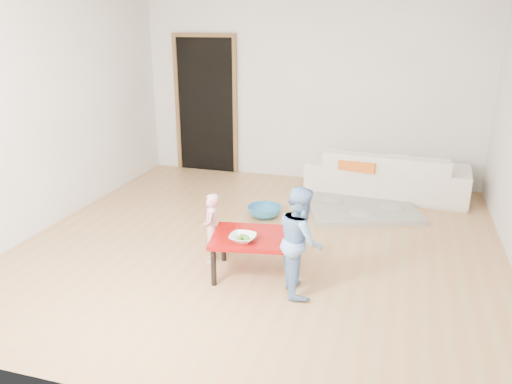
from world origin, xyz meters
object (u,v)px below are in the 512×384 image
at_px(sofa, 387,172).
at_px(bowl, 243,238).
at_px(red_table, 255,255).
at_px(child_blue, 301,240).
at_px(basin, 264,211).
at_px(child_pink, 211,228).

relative_size(sofa, bowl, 8.94).
distance_m(red_table, child_blue, 0.57).
bearing_deg(red_table, child_blue, -20.72).
height_order(red_table, basin, red_table).
bearing_deg(sofa, child_pink, 62.75).
bearing_deg(bowl, basin, 98.66).
xyz_separation_m(child_pink, child_blue, (0.95, -0.32, 0.13)).
xyz_separation_m(bowl, child_pink, (-0.42, 0.29, -0.07)).
distance_m(child_pink, child_blue, 1.02).
relative_size(child_blue, basin, 2.32).
relative_size(child_pink, child_blue, 0.73).
bearing_deg(bowl, child_blue, -3.42).
height_order(bowl, child_pink, child_pink).
xyz_separation_m(sofa, red_table, (-1.07, -2.74, -0.11)).
distance_m(bowl, child_blue, 0.54).
relative_size(red_table, child_pink, 1.13).
relative_size(sofa, basin, 5.10).
height_order(bowl, basin, bowl).
relative_size(red_table, basin, 1.90).
xyz_separation_m(sofa, child_pink, (-1.56, -2.59, 0.04)).
bearing_deg(basin, red_table, -77.70).
xyz_separation_m(child_pink, basin, (0.18, 1.30, -0.29)).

